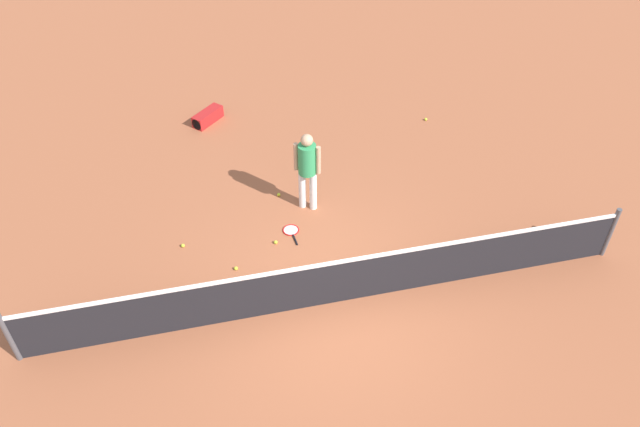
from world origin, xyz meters
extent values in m
plane|color=#9E5638|center=(0.00, 0.00, 0.00)|extent=(40.00, 40.00, 0.00)
cylinder|color=#4C4C51|center=(-5.00, 0.00, 0.54)|extent=(0.09, 0.09, 1.07)
cylinder|color=#4C4C51|center=(5.00, 0.00, 0.54)|extent=(0.09, 0.09, 1.07)
cube|color=black|center=(0.00, 0.00, 0.46)|extent=(10.00, 0.02, 0.91)
cube|color=white|center=(0.00, 0.00, 0.94)|extent=(10.00, 0.04, 0.06)
cylinder|color=white|center=(0.00, -2.54, 0.42)|extent=(0.19, 0.19, 0.85)
cylinder|color=white|center=(-0.19, -2.44, 0.42)|extent=(0.19, 0.19, 0.85)
cylinder|color=#339959|center=(-0.09, -2.49, 1.16)|extent=(0.46, 0.46, 0.62)
cylinder|color=tan|center=(0.10, -2.59, 1.18)|extent=(0.12, 0.12, 0.58)
cylinder|color=tan|center=(-0.28, -2.39, 1.18)|extent=(0.12, 0.12, 0.58)
sphere|color=tan|center=(-0.09, -2.49, 1.58)|extent=(0.31, 0.31, 0.23)
torus|color=red|center=(0.37, -1.89, 0.01)|extent=(0.34, 0.34, 0.02)
cylinder|color=silver|center=(0.37, -1.89, 0.01)|extent=(0.29, 0.29, 0.00)
cylinder|color=black|center=(0.34, -1.61, 0.02)|extent=(0.06, 0.28, 0.03)
sphere|color=#C6E033|center=(0.41, -2.95, 0.03)|extent=(0.07, 0.07, 0.07)
sphere|color=#C6E033|center=(0.71, -1.61, 0.03)|extent=(0.07, 0.07, 0.07)
sphere|color=#C6E033|center=(-3.44, -4.89, 0.03)|extent=(0.07, 0.07, 0.07)
sphere|color=#C6E033|center=(2.38, -1.91, 0.03)|extent=(0.07, 0.07, 0.07)
sphere|color=#C6E033|center=(1.51, -1.12, 0.03)|extent=(0.07, 0.07, 0.07)
cube|color=#B21E1E|center=(1.52, -5.99, 0.14)|extent=(0.77, 0.76, 0.28)
cylinder|color=black|center=(1.77, -5.75, 0.14)|extent=(0.26, 0.26, 0.27)
camera|label=1|loc=(1.81, 6.72, 8.10)|focal=35.38mm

